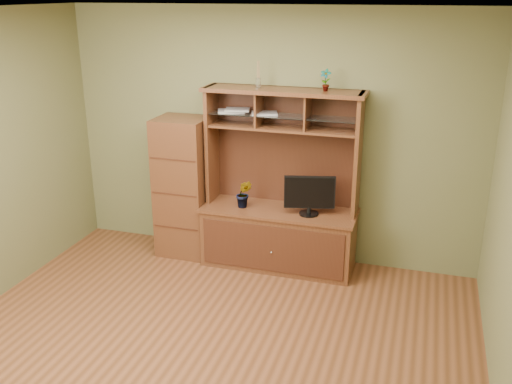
% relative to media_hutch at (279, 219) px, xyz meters
% --- Properties ---
extents(room, '(4.54, 4.04, 2.74)m').
position_rel_media_hutch_xyz_m(room, '(-0.19, -1.73, 0.83)').
color(room, '#573018').
rests_on(room, ground).
extents(media_hutch, '(1.66, 0.61, 1.90)m').
position_rel_media_hutch_xyz_m(media_hutch, '(0.00, 0.00, 0.00)').
color(media_hutch, '#442513').
rests_on(media_hutch, room).
extents(monitor, '(0.51, 0.20, 0.41)m').
position_rel_media_hutch_xyz_m(monitor, '(0.33, -0.08, 0.34)').
color(monitor, black).
rests_on(monitor, media_hutch).
extents(orchid_plant, '(0.18, 0.16, 0.30)m').
position_rel_media_hutch_xyz_m(orchid_plant, '(-0.37, -0.08, 0.28)').
color(orchid_plant, '#2A5B1F').
rests_on(orchid_plant, media_hutch).
extents(top_plant, '(0.13, 0.10, 0.22)m').
position_rel_media_hutch_xyz_m(top_plant, '(0.42, 0.08, 1.49)').
color(top_plant, '#3D6724').
rests_on(top_plant, media_hutch).
extents(reed_diffuser, '(0.05, 0.05, 0.27)m').
position_rel_media_hutch_xyz_m(reed_diffuser, '(-0.26, 0.08, 1.48)').
color(reed_diffuser, silver).
rests_on(reed_diffuser, media_hutch).
extents(magazines, '(0.68, 0.29, 0.04)m').
position_rel_media_hutch_xyz_m(magazines, '(-0.42, 0.08, 1.13)').
color(magazines, '#9F9FA3').
rests_on(magazines, media_hutch).
extents(side_cabinet, '(0.55, 0.50, 1.55)m').
position_rel_media_hutch_xyz_m(side_cabinet, '(-1.10, 0.00, 0.25)').
color(side_cabinet, '#442513').
rests_on(side_cabinet, room).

